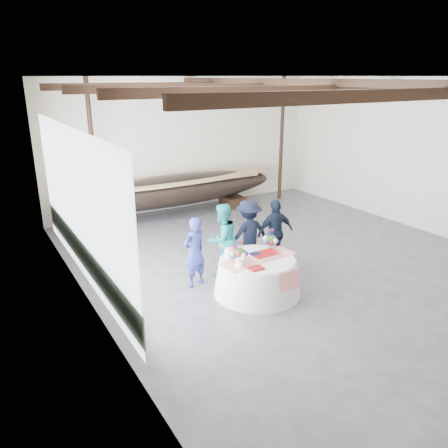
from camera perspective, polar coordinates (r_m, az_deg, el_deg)
floor at (r=11.33m, az=9.04°, el=-4.94°), size 10.00×12.00×0.01m
wall_back at (r=15.60m, az=-4.95°, el=10.39°), size 10.00×0.02×4.50m
wall_left at (r=8.37m, az=-17.47°, el=2.21°), size 0.02×12.00×4.50m
wall_right at (r=14.35m, az=25.21°, el=7.96°), size 0.02×12.00×4.50m
ceiling at (r=10.39m, az=10.36°, el=18.44°), size 10.00×12.00×0.01m
pavilion_structure at (r=11.06m, az=7.17°, el=16.01°), size 9.80×11.76×4.50m
open_bay at (r=9.43m, az=-18.43°, el=1.25°), size 0.03×7.00×3.20m
longboat_display at (r=14.66m, az=-6.48°, el=4.44°), size 7.59×1.52×1.42m
banquet_table at (r=9.55m, az=4.37°, el=-6.75°), size 1.89×1.89×0.81m
tabletop_items at (r=9.41m, az=4.01°, el=-3.44°), size 1.78×1.01×0.40m
guest_woman_blue at (r=9.72m, az=-3.88°, el=-3.68°), size 0.67×0.53×1.61m
guest_woman_teal at (r=10.26m, az=-0.26°, el=-2.01°), size 0.97×0.83×1.73m
guest_man_left at (r=10.68m, az=3.22°, el=-1.26°), size 1.13×0.68×1.71m
guest_man_right at (r=10.87m, az=6.72°, el=-1.10°), size 1.02×0.51×1.68m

